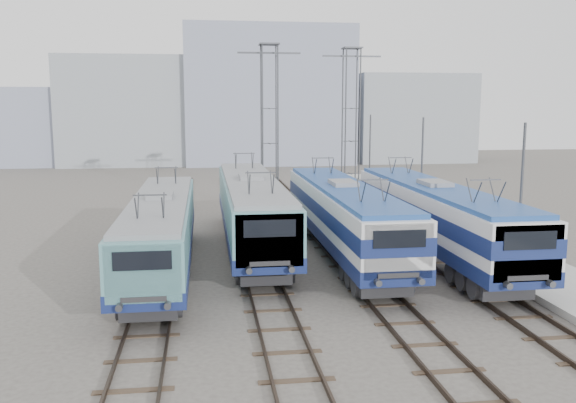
# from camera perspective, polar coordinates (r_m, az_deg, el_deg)

# --- Properties ---
(ground) EXTENTS (160.00, 160.00, 0.00)m
(ground) POSITION_cam_1_polar(r_m,az_deg,el_deg) (23.76, 4.07, -9.95)
(ground) COLOR #514C47
(platform) EXTENTS (4.00, 70.00, 0.30)m
(platform) POSITION_cam_1_polar(r_m,az_deg,el_deg) (34.32, 18.17, -4.20)
(platform) COLOR #9E9E99
(platform) RESTS_ON ground
(locomotive_far_left) EXTENTS (2.73, 17.24, 3.25)m
(locomotive_far_left) POSITION_cam_1_polar(r_m,az_deg,el_deg) (28.50, -11.81, -2.43)
(locomotive_far_left) COLOR navy
(locomotive_far_left) RESTS_ON ground
(locomotive_center_left) EXTENTS (2.96, 18.72, 3.52)m
(locomotive_center_left) POSITION_cam_1_polar(r_m,az_deg,el_deg) (32.69, -3.43, -0.51)
(locomotive_center_left) COLOR navy
(locomotive_center_left) RESTS_ON ground
(locomotive_center_right) EXTENTS (2.88, 18.24, 3.43)m
(locomotive_center_right) POSITION_cam_1_polar(r_m,az_deg,el_deg) (31.04, 5.23, -1.04)
(locomotive_center_right) COLOR navy
(locomotive_center_right) RESTS_ON ground
(locomotive_far_right) EXTENTS (2.91, 18.40, 3.46)m
(locomotive_far_right) POSITION_cam_1_polar(r_m,az_deg,el_deg) (31.50, 13.61, -1.07)
(locomotive_far_right) COLOR navy
(locomotive_far_right) RESTS_ON ground
(catenary_tower_west) EXTENTS (4.50, 1.20, 12.00)m
(catenary_tower_west) POSITION_cam_1_polar(r_m,az_deg,el_deg) (44.25, -1.75, 7.58)
(catenary_tower_west) COLOR #3F4247
(catenary_tower_west) RESTS_ON ground
(catenary_tower_east) EXTENTS (4.50, 1.20, 12.00)m
(catenary_tower_east) POSITION_cam_1_polar(r_m,az_deg,el_deg) (47.34, 5.91, 7.62)
(catenary_tower_east) COLOR #3F4247
(catenary_tower_east) RESTS_ON ground
(mast_front) EXTENTS (0.12, 0.12, 7.00)m
(mast_front) POSITION_cam_1_polar(r_m,az_deg,el_deg) (27.74, 20.93, -0.33)
(mast_front) COLOR #3F4247
(mast_front) RESTS_ON ground
(mast_mid) EXTENTS (0.12, 0.12, 7.00)m
(mast_mid) POSITION_cam_1_polar(r_m,az_deg,el_deg) (38.59, 12.39, 2.50)
(mast_mid) COLOR #3F4247
(mast_mid) RESTS_ON ground
(mast_rear) EXTENTS (0.12, 0.12, 7.00)m
(mast_rear) POSITION_cam_1_polar(r_m,az_deg,el_deg) (49.97, 7.65, 4.05)
(mast_rear) COLOR #3F4247
(mast_rear) RESTS_ON ground
(building_west) EXTENTS (18.00, 12.00, 14.00)m
(building_west) POSITION_cam_1_polar(r_m,az_deg,el_deg) (84.50, -14.30, 8.19)
(building_west) COLOR #8C949B
(building_west) RESTS_ON ground
(building_center) EXTENTS (22.00, 14.00, 18.00)m
(building_center) POSITION_cam_1_polar(r_m,az_deg,el_deg) (84.45, -1.95, 9.81)
(building_center) COLOR #868DA4
(building_center) RESTS_ON ground
(building_east) EXTENTS (16.00, 12.00, 12.00)m
(building_east) POSITION_cam_1_polar(r_m,az_deg,el_deg) (88.77, 11.13, 7.67)
(building_east) COLOR #8C949B
(building_east) RESTS_ON ground
(building_far_west) EXTENTS (14.00, 10.00, 10.00)m
(building_far_west) POSITION_cam_1_polar(r_m,az_deg,el_deg) (87.75, -24.75, 6.36)
(building_far_west) COLOR #868DA4
(building_far_west) RESTS_ON ground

